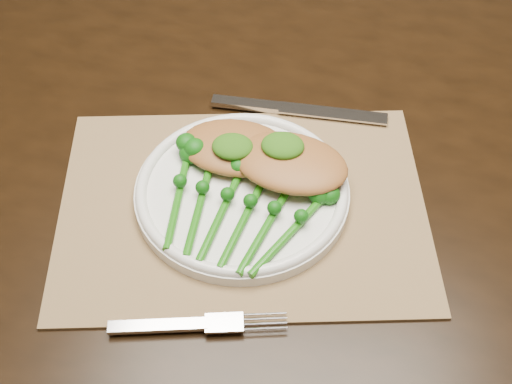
# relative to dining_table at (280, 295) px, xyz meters

# --- Properties ---
(dining_table) EXTENTS (1.70, 1.08, 0.75)m
(dining_table) POSITION_rel_dining_table_xyz_m (0.00, 0.00, 0.00)
(dining_table) COLOR black
(dining_table) RESTS_ON ground
(placemat) EXTENTS (0.46, 0.37, 0.00)m
(placemat) POSITION_rel_dining_table_xyz_m (-0.04, -0.12, 0.37)
(placemat) COLOR olive
(placemat) RESTS_ON dining_table
(dinner_plate) EXTENTS (0.24, 0.24, 0.02)m
(dinner_plate) POSITION_rel_dining_table_xyz_m (-0.04, -0.11, 0.39)
(dinner_plate) COLOR white
(dinner_plate) RESTS_ON placemat
(knife) EXTENTS (0.23, 0.02, 0.01)m
(knife) POSITION_rel_dining_table_xyz_m (-0.01, 0.04, 0.38)
(knife) COLOR silver
(knife) RESTS_ON placemat
(fork) EXTENTS (0.18, 0.05, 0.01)m
(fork) POSITION_rel_dining_table_xyz_m (-0.05, -0.28, 0.38)
(fork) COLOR silver
(fork) RESTS_ON placemat
(chicken_fillet_left) EXTENTS (0.14, 0.10, 0.03)m
(chicken_fillet_left) POSITION_rel_dining_table_xyz_m (-0.05, -0.06, 0.40)
(chicken_fillet_left) COLOR #9D622D
(chicken_fillet_left) RESTS_ON dinner_plate
(chicken_fillet_right) EXTENTS (0.15, 0.12, 0.03)m
(chicken_fillet_right) POSITION_rel_dining_table_xyz_m (0.01, -0.08, 0.41)
(chicken_fillet_right) COLOR #9D622D
(chicken_fillet_right) RESTS_ON dinner_plate
(pesto_dollop_left) EXTENTS (0.05, 0.04, 0.02)m
(pesto_dollop_left) POSITION_rel_dining_table_xyz_m (-0.06, -0.07, 0.42)
(pesto_dollop_left) COLOR #1A460A
(pesto_dollop_left) RESTS_ON chicken_fillet_left
(pesto_dollop_right) EXTENTS (0.05, 0.04, 0.02)m
(pesto_dollop_right) POSITION_rel_dining_table_xyz_m (0.00, -0.07, 0.43)
(pesto_dollop_right) COLOR #1A460A
(pesto_dollop_right) RESTS_ON chicken_fillet_right
(broccolini_bundle) EXTENTS (0.19, 0.20, 0.04)m
(broccolini_bundle) POSITION_rel_dining_table_xyz_m (-0.04, -0.16, 0.40)
(broccolini_bundle) COLOR #185F0C
(broccolini_bundle) RESTS_ON dinner_plate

